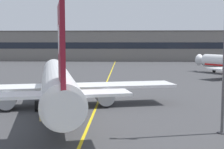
{
  "coord_description": "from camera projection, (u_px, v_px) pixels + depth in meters",
  "views": [
    {
      "loc": [
        4.21,
        -25.74,
        8.53
      ],
      "look_at": [
        2.38,
        13.35,
        4.6
      ],
      "focal_mm": 51.56,
      "sensor_mm": 36.0,
      "label": 1
    }
  ],
  "objects": [
    {
      "name": "terminal_building",
      "position": [
        126.0,
        46.0,
        149.42
      ],
      "size": [
        158.6,
        12.4,
        13.79
      ],
      "color": "slate",
      "rests_on": "ground"
    },
    {
      "name": "taxiway_centreline",
      "position": [
        103.0,
        91.0,
        56.44
      ],
      "size": [
        2.33,
        179.99,
        0.01
      ],
      "primitive_type": "cube",
      "rotation": [
        0.0,
        0.0,
        0.01
      ],
      "color": "yellow",
      "rests_on": "ground"
    },
    {
      "name": "safety_cone_by_nose_gear",
      "position": [
        81.0,
        88.0,
        57.97
      ],
      "size": [
        0.44,
        0.44,
        0.55
      ],
      "color": "orange",
      "rests_on": "ground"
    },
    {
      "name": "ground_plane",
      "position": [
        76.0,
        146.0,
        26.63
      ],
      "size": [
        400.0,
        400.0,
        0.0
      ],
      "primitive_type": "plane",
      "color": "#3D3D3F"
    },
    {
      "name": "apron_lamp_post",
      "position": [
        224.0,
        56.0,
        29.53
      ],
      "size": [
        2.24,
        0.9,
        13.86
      ],
      "color": "#515156",
      "rests_on": "ground"
    },
    {
      "name": "airliner_foreground",
      "position": [
        57.0,
        82.0,
        41.93
      ],
      "size": [
        32.21,
        40.95,
        11.65
      ],
      "color": "white",
      "rests_on": "ground"
    }
  ]
}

